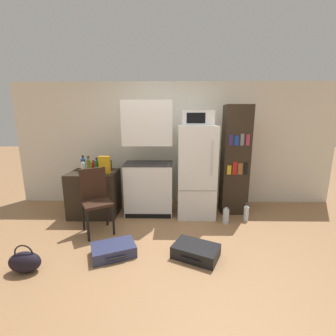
# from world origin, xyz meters

# --- Properties ---
(ground_plane) EXTENTS (24.00, 24.00, 0.00)m
(ground_plane) POSITION_xyz_m (0.00, 0.00, 0.00)
(ground_plane) COLOR #A3754C
(wall_back) EXTENTS (6.40, 0.10, 2.42)m
(wall_back) POSITION_xyz_m (0.20, 2.00, 1.21)
(wall_back) COLOR silver
(wall_back) RESTS_ON ground_plane
(side_table) EXTENTS (0.83, 0.65, 0.80)m
(side_table) POSITION_xyz_m (-1.26, 1.28, 0.40)
(side_table) COLOR #2D2319
(side_table) RESTS_ON ground_plane
(kitchen_hutch) EXTENTS (0.86, 0.51, 2.01)m
(kitchen_hutch) POSITION_xyz_m (-0.28, 1.35, 0.94)
(kitchen_hutch) COLOR white
(kitchen_hutch) RESTS_ON ground_plane
(refrigerator) EXTENTS (0.65, 0.63, 1.60)m
(refrigerator) POSITION_xyz_m (0.56, 1.30, 0.80)
(refrigerator) COLOR white
(refrigerator) RESTS_ON ground_plane
(microwave) EXTENTS (0.52, 0.37, 0.24)m
(microwave) POSITION_xyz_m (0.56, 1.29, 1.73)
(microwave) COLOR silver
(microwave) RESTS_ON refrigerator
(bookshelf) EXTENTS (0.46, 0.35, 1.95)m
(bookshelf) POSITION_xyz_m (1.28, 1.43, 0.98)
(bookshelf) COLOR #2D2319
(bookshelf) RESTS_ON ground_plane
(bottle_green_tall) EXTENTS (0.08, 0.08, 0.26)m
(bottle_green_tall) POSITION_xyz_m (-1.16, 1.21, 0.91)
(bottle_green_tall) COLOR #1E6028
(bottle_green_tall) RESTS_ON side_table
(bottle_olive_oil) EXTENTS (0.07, 0.07, 0.30)m
(bottle_olive_oil) POSITION_xyz_m (-1.28, 1.13, 0.92)
(bottle_olive_oil) COLOR #566619
(bottle_olive_oil) RESTS_ON side_table
(bottle_milk_white) EXTENTS (0.08, 0.08, 0.22)m
(bottle_milk_white) POSITION_xyz_m (-1.42, 1.24, 0.89)
(bottle_milk_white) COLOR white
(bottle_milk_white) RESTS_ON side_table
(bottle_wine_dark) EXTENTS (0.07, 0.07, 0.25)m
(bottle_wine_dark) POSITION_xyz_m (-0.98, 1.35, 0.90)
(bottle_wine_dark) COLOR black
(bottle_wine_dark) RESTS_ON side_table
(bottle_ketchup_red) EXTENTS (0.08, 0.08, 0.19)m
(bottle_ketchup_red) POSITION_xyz_m (-1.27, 1.36, 0.88)
(bottle_ketchup_red) COLOR #AD1914
(bottle_ketchup_red) RESTS_ON side_table
(bottle_blue_soda) EXTENTS (0.08, 0.08, 0.28)m
(bottle_blue_soda) POSITION_xyz_m (-1.45, 1.35, 0.91)
(bottle_blue_soda) COLOR #1E47A3
(bottle_blue_soda) RESTS_ON side_table
(cereal_box) EXTENTS (0.19, 0.07, 0.30)m
(cereal_box) POSITION_xyz_m (-1.01, 1.16, 0.95)
(cereal_box) COLOR gold
(cereal_box) RESTS_ON side_table
(chair) EXTENTS (0.55, 0.55, 0.98)m
(chair) POSITION_xyz_m (-1.03, 0.66, 0.58)
(chair) COLOR black
(chair) RESTS_ON ground_plane
(suitcase_large_flat) EXTENTS (0.65, 0.57, 0.16)m
(suitcase_large_flat) POSITION_xyz_m (0.44, -0.03, 0.08)
(suitcase_large_flat) COLOR black
(suitcase_large_flat) RESTS_ON ground_plane
(suitcase_small_flat) EXTENTS (0.63, 0.53, 0.14)m
(suitcase_small_flat) POSITION_xyz_m (-0.61, -0.01, 0.07)
(suitcase_small_flat) COLOR navy
(suitcase_small_flat) RESTS_ON ground_plane
(handbag) EXTENTS (0.36, 0.20, 0.33)m
(handbag) POSITION_xyz_m (-1.53, -0.34, 0.12)
(handbag) COLOR black
(handbag) RESTS_ON ground_plane
(water_bottle_front) EXTENTS (0.10, 0.10, 0.31)m
(water_bottle_front) POSITION_xyz_m (1.04, 0.94, 0.13)
(water_bottle_front) COLOR silver
(water_bottle_front) RESTS_ON ground_plane
(water_bottle_middle) EXTENTS (0.08, 0.08, 0.31)m
(water_bottle_middle) POSITION_xyz_m (1.41, 1.04, 0.13)
(water_bottle_middle) COLOR silver
(water_bottle_middle) RESTS_ON ground_plane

